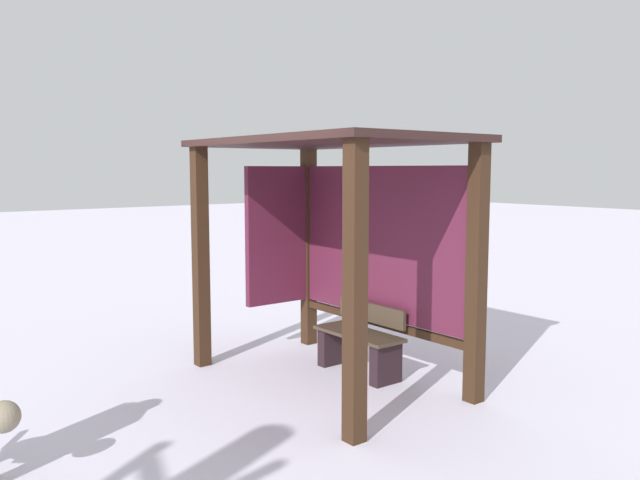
{
  "coord_description": "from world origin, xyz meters",
  "views": [
    {
      "loc": [
        4.95,
        -3.92,
        2.12
      ],
      "look_at": [
        -0.3,
        0.15,
        1.39
      ],
      "focal_mm": 36.46,
      "sensor_mm": 36.0,
      "label": 1
    }
  ],
  "objects": [
    {
      "name": "bench_left_inside",
      "position": [
        0.0,
        0.45,
        0.32
      ],
      "size": [
        1.03,
        0.4,
        0.72
      ],
      "color": "#423527",
      "rests_on": "ground"
    },
    {
      "name": "bus_shelter",
      "position": [
        -0.14,
        0.27,
        1.66
      ],
      "size": [
        2.79,
        1.71,
        2.42
      ],
      "color": "#362113",
      "rests_on": "ground"
    },
    {
      "name": "ground_plane",
      "position": [
        0.0,
        0.0,
        0.0
      ],
      "size": [
        60.0,
        60.0,
        0.0
      ],
      "primitive_type": "plane",
      "color": "silver"
    }
  ]
}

